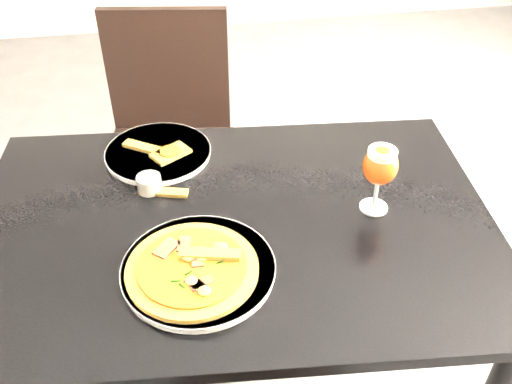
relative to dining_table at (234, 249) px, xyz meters
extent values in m
cube|color=black|center=(0.00, 0.00, 0.08)|extent=(1.26, 0.90, 0.03)
cylinder|color=black|center=(-0.51, 0.39, -0.30)|extent=(0.05, 0.05, 0.72)
cylinder|color=black|center=(0.57, 0.29, -0.30)|extent=(0.05, 0.05, 0.72)
cube|color=black|center=(-0.14, 0.63, -0.19)|extent=(0.50, 0.50, 0.04)
cylinder|color=black|center=(-0.34, 0.48, -0.44)|extent=(0.04, 0.04, 0.45)
cylinder|color=black|center=(0.00, 0.43, -0.44)|extent=(0.04, 0.04, 0.45)
cylinder|color=black|center=(-0.29, 0.83, -0.44)|extent=(0.04, 0.04, 0.45)
cylinder|color=black|center=(0.06, 0.78, -0.44)|extent=(0.04, 0.04, 0.45)
cube|color=black|center=(-0.11, 0.83, 0.07)|extent=(0.42, 0.09, 0.44)
cylinder|color=white|center=(-0.09, -0.15, 0.10)|extent=(0.36, 0.36, 0.02)
cylinder|color=olive|center=(-0.11, -0.16, 0.11)|extent=(0.27, 0.27, 0.01)
cylinder|color=#CD4511|center=(-0.11, -0.16, 0.12)|extent=(0.22, 0.22, 0.01)
cube|color=#4F2D22|center=(-0.08, -0.16, 0.13)|extent=(0.05, 0.03, 0.00)
cube|color=#4F2D22|center=(-0.09, -0.11, 0.13)|extent=(0.04, 0.06, 0.00)
cube|color=#4F2D22|center=(-0.16, -0.12, 0.13)|extent=(0.06, 0.05, 0.00)
cube|color=#4F2D22|center=(-0.13, -0.18, 0.13)|extent=(0.06, 0.05, 0.00)
cube|color=#4F2D22|center=(-0.09, -0.20, 0.13)|extent=(0.04, 0.06, 0.00)
ellipsoid|color=gold|center=(-0.09, -0.15, 0.13)|extent=(0.03, 0.03, 0.01)
ellipsoid|color=gold|center=(-0.09, -0.09, 0.13)|extent=(0.03, 0.03, 0.01)
ellipsoid|color=gold|center=(-0.12, -0.14, 0.13)|extent=(0.03, 0.03, 0.01)
ellipsoid|color=gold|center=(-0.17, -0.16, 0.13)|extent=(0.03, 0.03, 0.01)
ellipsoid|color=gold|center=(-0.12, -0.17, 0.13)|extent=(0.03, 0.03, 0.01)
ellipsoid|color=gold|center=(-0.09, -0.22, 0.13)|extent=(0.03, 0.03, 0.01)
ellipsoid|color=gold|center=(-0.09, -0.17, 0.13)|extent=(0.03, 0.03, 0.01)
cube|color=#11480C|center=(-0.10, -0.14, 0.13)|extent=(0.01, 0.02, 0.00)
cube|color=#11480C|center=(-0.12, -0.12, 0.13)|extent=(0.01, 0.02, 0.00)
cube|color=#11480C|center=(-0.16, -0.11, 0.13)|extent=(0.02, 0.01, 0.00)
cube|color=#11480C|center=(-0.13, -0.16, 0.13)|extent=(0.02, 0.00, 0.00)
cube|color=#11480C|center=(-0.15, -0.19, 0.13)|extent=(0.02, 0.01, 0.00)
cube|color=#11480C|center=(-0.11, -0.17, 0.13)|extent=(0.01, 0.02, 0.00)
cube|color=#11480C|center=(-0.09, -0.20, 0.13)|extent=(0.01, 0.02, 0.00)
cube|color=#11480C|center=(-0.05, -0.20, 0.13)|extent=(0.02, 0.01, 0.00)
cube|color=#11480C|center=(-0.08, -0.16, 0.13)|extent=(0.02, 0.00, 0.00)
cube|color=#11480C|center=(-0.06, -0.13, 0.13)|extent=(0.02, 0.01, 0.00)
cube|color=olive|center=(-0.06, -0.16, 0.13)|extent=(0.13, 0.05, 0.01)
cylinder|color=white|center=(-0.16, 0.29, 0.10)|extent=(0.37, 0.37, 0.01)
cube|color=olive|center=(-0.20, 0.31, 0.11)|extent=(0.11, 0.09, 0.01)
cube|color=olive|center=(-0.13, 0.27, 0.11)|extent=(0.11, 0.10, 0.01)
cylinder|color=#CD4511|center=(-0.13, 0.27, 0.12)|extent=(0.05, 0.05, 0.00)
cube|color=olive|center=(-0.15, 0.13, 0.09)|extent=(0.12, 0.06, 0.01)
cylinder|color=#B5B1A3|center=(-0.19, 0.15, 0.11)|extent=(0.06, 0.06, 0.04)
cylinder|color=gold|center=(-0.19, 0.15, 0.12)|extent=(0.05, 0.05, 0.01)
cylinder|color=silver|center=(0.33, -0.01, 0.09)|extent=(0.07, 0.07, 0.00)
cylinder|color=silver|center=(0.33, -0.01, 0.13)|extent=(0.01, 0.01, 0.07)
ellipsoid|color=#B03D11|center=(0.33, -0.01, 0.21)|extent=(0.08, 0.08, 0.09)
cylinder|color=silver|center=(0.33, -0.01, 0.25)|extent=(0.07, 0.07, 0.02)
camera|label=1|loc=(-0.11, -0.98, 0.96)|focal=40.00mm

